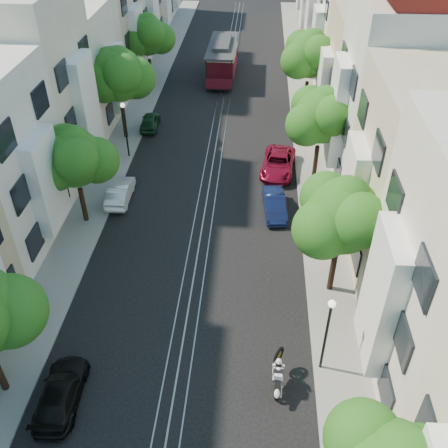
% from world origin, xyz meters
% --- Properties ---
extents(ground, '(200.00, 200.00, 0.00)m').
position_xyz_m(ground, '(0.00, 28.00, 0.00)').
color(ground, black).
rests_on(ground, ground).
extents(sidewalk_east, '(2.50, 80.00, 0.12)m').
position_xyz_m(sidewalk_east, '(7.25, 28.00, 0.06)').
color(sidewalk_east, gray).
rests_on(sidewalk_east, ground).
extents(sidewalk_west, '(2.50, 80.00, 0.12)m').
position_xyz_m(sidewalk_west, '(-7.25, 28.00, 0.06)').
color(sidewalk_west, gray).
rests_on(sidewalk_west, ground).
extents(rail_left, '(0.06, 80.00, 0.02)m').
position_xyz_m(rail_left, '(-0.55, 28.00, 0.01)').
color(rail_left, gray).
rests_on(rail_left, ground).
extents(rail_slot, '(0.06, 80.00, 0.02)m').
position_xyz_m(rail_slot, '(0.00, 28.00, 0.01)').
color(rail_slot, gray).
rests_on(rail_slot, ground).
extents(rail_right, '(0.06, 80.00, 0.02)m').
position_xyz_m(rail_right, '(0.55, 28.00, 0.01)').
color(rail_right, gray).
rests_on(rail_right, ground).
extents(lane_line, '(0.08, 80.00, 0.01)m').
position_xyz_m(lane_line, '(0.00, 28.00, 0.00)').
color(lane_line, tan).
rests_on(lane_line, ground).
extents(townhouses_east, '(7.75, 72.00, 12.00)m').
position_xyz_m(townhouses_east, '(11.87, 27.91, 5.18)').
color(townhouses_east, beige).
rests_on(townhouses_east, ground).
extents(townhouses_west, '(7.75, 72.00, 11.76)m').
position_xyz_m(townhouses_west, '(-11.87, 27.91, 5.08)').
color(townhouses_west, silver).
rests_on(townhouses_west, ground).
extents(tree_e_b, '(4.93, 4.08, 6.68)m').
position_xyz_m(tree_e_b, '(7.26, 8.98, 4.73)').
color(tree_e_b, black).
rests_on(tree_e_b, ground).
extents(tree_e_c, '(4.84, 3.99, 6.52)m').
position_xyz_m(tree_e_c, '(7.26, 19.98, 4.60)').
color(tree_e_c, black).
rests_on(tree_e_c, ground).
extents(tree_e_d, '(5.01, 4.16, 6.85)m').
position_xyz_m(tree_e_d, '(7.26, 30.98, 4.87)').
color(tree_e_d, black).
rests_on(tree_e_d, ground).
extents(tree_w_b, '(4.72, 3.87, 6.27)m').
position_xyz_m(tree_w_b, '(-7.14, 13.98, 4.40)').
color(tree_w_b, black).
rests_on(tree_w_b, ground).
extents(tree_w_c, '(5.13, 4.28, 7.09)m').
position_xyz_m(tree_w_c, '(-7.14, 24.98, 5.07)').
color(tree_w_c, black).
rests_on(tree_w_c, ground).
extents(tree_w_d, '(4.84, 3.99, 6.52)m').
position_xyz_m(tree_w_d, '(-7.14, 35.98, 4.60)').
color(tree_w_d, black).
rests_on(tree_w_d, ground).
extents(lamp_east, '(0.32, 0.32, 4.16)m').
position_xyz_m(lamp_east, '(6.30, 4.00, 2.85)').
color(lamp_east, black).
rests_on(lamp_east, ground).
extents(lamp_west, '(0.32, 0.32, 4.16)m').
position_xyz_m(lamp_west, '(-6.30, 22.00, 2.85)').
color(lamp_west, black).
rests_on(lamp_west, ground).
extents(sportbike_rider, '(0.55, 2.10, 1.48)m').
position_xyz_m(sportbike_rider, '(4.36, 3.02, 0.84)').
color(sportbike_rider, black).
rests_on(sportbike_rider, ground).
extents(cable_car, '(2.78, 8.51, 3.26)m').
position_xyz_m(cable_car, '(-0.50, 38.47, 1.93)').
color(cable_car, black).
rests_on(cable_car, ground).
extents(parked_car_e_mid, '(1.63, 3.77, 1.21)m').
position_xyz_m(parked_car_e_mid, '(4.40, 15.71, 0.60)').
color(parked_car_e_mid, '#0C143D').
rests_on(parked_car_e_mid, ground).
extents(parked_car_e_far, '(2.75, 4.96, 1.31)m').
position_xyz_m(parked_car_e_far, '(4.71, 20.71, 0.66)').
color(parked_car_e_far, maroon).
rests_on(parked_car_e_far, ground).
extents(parked_car_w_near, '(1.79, 4.04, 1.15)m').
position_xyz_m(parked_car_w_near, '(-4.58, 1.63, 0.58)').
color(parked_car_w_near, black).
rests_on(parked_car_w_near, ground).
extents(parked_car_w_mid, '(1.38, 3.76, 1.23)m').
position_xyz_m(parked_car_w_mid, '(-5.60, 16.45, 0.62)').
color(parked_car_w_mid, silver).
rests_on(parked_car_w_mid, ground).
extents(parked_car_w_far, '(1.55, 3.53, 1.18)m').
position_xyz_m(parked_car_w_far, '(-5.60, 26.87, 0.59)').
color(parked_car_w_far, '#16391E').
rests_on(parked_car_w_far, ground).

